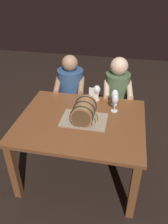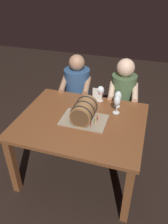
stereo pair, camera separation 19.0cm
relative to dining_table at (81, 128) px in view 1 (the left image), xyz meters
The scene contains 9 objects.
ground_plane 0.63m from the dining_table, ahead, with size 8.00×8.00×0.00m, color black.
dining_table is the anchor object (origin of this frame).
barrel_cake 0.21m from the dining_table, ahead, with size 0.46×0.31×0.23m.
wine_glass_white 0.52m from the dining_table, 50.39° to the left, with size 0.08×0.08×0.19m.
wine_glass_rose 0.50m from the dining_table, 77.92° to the left, with size 0.08×0.08×0.18m.
wine_glass_empty 0.46m from the dining_table, 36.72° to the left, with size 0.07×0.07×0.20m.
menu_card 0.45m from the dining_table, 81.45° to the left, with size 0.11×0.01×0.16m, color silver.
person_seated_left 0.84m from the dining_table, 111.57° to the left, with size 0.41×0.50×1.13m.
person_seated_right 0.84m from the dining_table, 68.36° to the left, with size 0.38×0.48×1.14m.
Camera 1 is at (0.40, -1.80, 2.04)m, focal length 35.89 mm.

